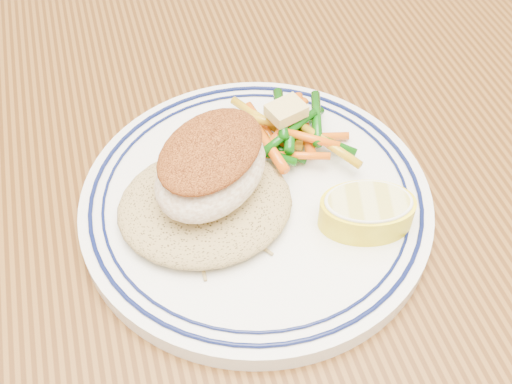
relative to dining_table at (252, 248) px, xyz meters
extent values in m
cube|color=#46270E|center=(0.00, 0.00, 0.08)|extent=(1.50, 0.90, 0.04)
cylinder|color=white|center=(-0.01, -0.03, 0.10)|extent=(0.25, 0.25, 0.01)
torus|color=#0A113F|center=(-0.01, -0.03, 0.11)|extent=(0.24, 0.24, 0.00)
torus|color=#0A113F|center=(-0.01, -0.03, 0.11)|extent=(0.22, 0.22, 0.00)
ellipsoid|color=#9D844E|center=(-0.04, -0.04, 0.12)|extent=(0.12, 0.11, 0.02)
ellipsoid|color=#F1E1C7|center=(-0.04, -0.03, 0.15)|extent=(0.11, 0.11, 0.04)
ellipsoid|color=brown|center=(-0.04, -0.03, 0.16)|extent=(0.10, 0.10, 0.02)
cylinder|color=#0B4B09|center=(0.03, 0.01, 0.11)|extent=(0.06, 0.01, 0.01)
cylinder|color=#DF580B|center=(0.05, 0.01, 0.12)|extent=(0.05, 0.02, 0.01)
cylinder|color=#C59415|center=(0.02, 0.01, 0.12)|extent=(0.05, 0.04, 0.01)
cylinder|color=#DF580B|center=(0.02, 0.02, 0.12)|extent=(0.02, 0.05, 0.01)
cylinder|color=#0B4B09|center=(0.02, 0.00, 0.12)|extent=(0.04, 0.04, 0.01)
cylinder|color=#C59415|center=(0.02, 0.03, 0.12)|extent=(0.03, 0.05, 0.01)
cylinder|color=#0B4B09|center=(0.05, 0.02, 0.12)|extent=(0.04, 0.04, 0.01)
cylinder|color=#DF580B|center=(0.05, 0.01, 0.12)|extent=(0.02, 0.06, 0.02)
cylinder|color=#0B4B09|center=(0.05, 0.00, 0.12)|extent=(0.05, 0.04, 0.01)
cylinder|color=#DF580B|center=(0.03, -0.02, 0.12)|extent=(0.05, 0.03, 0.01)
cylinder|color=#DF580B|center=(0.04, 0.01, 0.12)|extent=(0.03, 0.05, 0.01)
cylinder|color=#0B4B09|center=(0.01, 0.00, 0.12)|extent=(0.05, 0.04, 0.01)
cylinder|color=#0B4B09|center=(0.03, 0.01, 0.13)|extent=(0.03, 0.06, 0.02)
cylinder|color=#C59415|center=(0.06, -0.02, 0.13)|extent=(0.03, 0.05, 0.01)
cylinder|color=#0B4B09|center=(0.05, 0.01, 0.13)|extent=(0.02, 0.05, 0.01)
cylinder|color=#DF580B|center=(0.01, -0.01, 0.13)|extent=(0.01, 0.05, 0.01)
cylinder|color=#C59415|center=(0.01, 0.02, 0.13)|extent=(0.05, 0.04, 0.01)
cylinder|color=#DF580B|center=(0.03, 0.01, 0.13)|extent=(0.05, 0.04, 0.01)
cylinder|color=#0B4B09|center=(0.03, 0.02, 0.13)|extent=(0.02, 0.06, 0.01)
cylinder|color=#DF580B|center=(0.04, -0.01, 0.13)|extent=(0.04, 0.03, 0.01)
cylinder|color=#0B4B09|center=(0.03, 0.00, 0.13)|extent=(0.05, 0.03, 0.01)
cube|color=#DABE6B|center=(0.03, 0.01, 0.14)|extent=(0.03, 0.03, 0.01)
torus|color=white|center=(0.06, -0.08, 0.14)|extent=(0.07, 0.07, 0.00)
camera|label=1|loc=(-0.09, -0.32, 0.46)|focal=45.00mm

